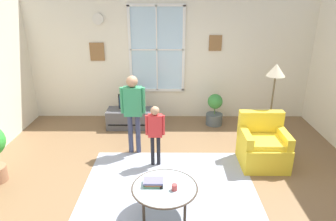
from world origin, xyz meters
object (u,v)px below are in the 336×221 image
Objects in this scene: television at (130,102)px; floor_lamp at (275,79)px; cup at (174,187)px; remote_near_books at (161,185)px; armchair at (262,146)px; book_stack at (153,182)px; remote_near_cup at (159,182)px; coffee_table at (164,189)px; potted_plant_by_window at (214,110)px; person_green_shirt at (133,106)px; tv_stand at (131,118)px; person_red_shirt at (155,129)px.

floor_lamp is at bearing -19.42° from television.
remote_near_books is (-0.17, 0.08, -0.03)m from cup.
armchair reaches higher than book_stack.
armchair is 2.13m from remote_near_cup.
potted_plant_by_window is (1.06, 3.00, -0.08)m from coffee_table.
floor_lamp is at bearing 44.69° from coffee_table.
person_green_shirt is (-2.24, 0.39, 0.59)m from armchair.
potted_plant_by_window is (1.21, 2.95, -0.13)m from book_stack.
cup is at bearing -37.75° from remote_near_cup.
armchair is 1.77m from potted_plant_by_window.
tv_stand is 2.88m from armchair.
armchair is 1.86m from person_red_shirt.
person_green_shirt is at bearing 132.58° from person_red_shirt.
television is at bearing 160.58° from floor_lamp.
cup is at bearing -72.61° from tv_stand.
remote_near_books is 0.10× the size of person_green_shirt.
potted_plant_by_window is at bearing 67.72° from book_stack.
coffee_table is at bearing -71.25° from person_green_shirt.
floor_lamp is (0.26, 0.56, 1.04)m from armchair.
person_green_shirt reaches higher than book_stack.
coffee_table is 0.80× the size of person_red_shirt.
remote_near_cup is at bearing -75.53° from tv_stand.
person_green_shirt is at bearing 104.69° from book_stack.
remote_near_books is (-1.69, -1.31, 0.13)m from armchair.
remote_near_cup is 0.10× the size of person_green_shirt.
remote_near_cup is at bearing -72.66° from person_green_shirt.
floor_lamp is (2.06, 1.84, 0.89)m from book_stack.
person_red_shirt is (0.61, -1.57, 0.47)m from tv_stand.
television is 0.59× the size of coffee_table.
remote_near_cup is at bearing -85.15° from person_red_shirt.
person_green_shirt is 0.89× the size of floor_lamp.
coffee_table is (0.79, -2.85, -0.18)m from television.
cup is at bearing -137.63° from armchair.
television is 0.58× the size of armchair.
television is at bearing 100.23° from person_green_shirt.
book_stack is 1.84× the size of remote_near_books.
coffee_table is 0.12m from remote_near_cup.
remote_near_cup is (-0.20, 0.16, -0.03)m from cup.
television is 2.97m from floor_lamp.
person_red_shirt is at bearing 102.70° from cup.
cup is 0.05× the size of floor_lamp.
coffee_table is at bearing -74.56° from tv_stand.
tv_stand is at bearing 111.20° from person_red_shirt.
person_red_shirt reaches higher than tv_stand.
cup is at bearing -68.30° from person_green_shirt.
remote_near_cup reaches higher than tv_stand.
armchair reaches higher than cup.
cup is (0.13, -0.06, 0.06)m from coffee_table.
person_red_shirt is at bearing -68.76° from television.
person_green_shirt is (-0.54, 1.70, 0.46)m from remote_near_books.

